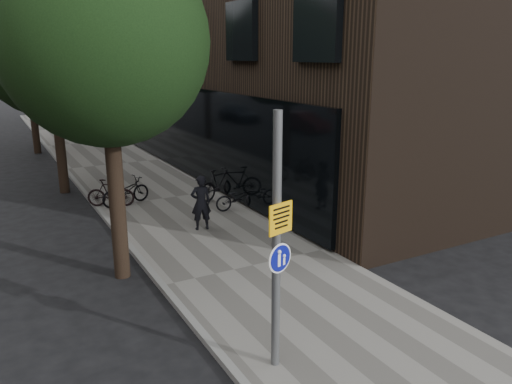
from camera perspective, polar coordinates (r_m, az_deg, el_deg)
ground at (r=9.63m, az=8.15°, el=-16.24°), size 120.00×120.00×0.00m
sidewalk at (r=18.00m, az=-10.59°, el=-0.90°), size 4.50×60.00×0.12m
curb_edge at (r=17.47m, az=-17.59°, el=-1.86°), size 0.15×60.00×0.13m
street_tree_near at (r=11.40m, az=-16.63°, el=15.18°), size 4.40×4.40×7.50m
street_tree_mid at (r=19.77m, az=-22.30°, el=14.54°), size 5.00×5.00×7.80m
street_tree_far at (r=28.72m, az=-24.66°, el=14.22°), size 5.00×5.00×7.80m
signpost at (r=7.71m, az=2.35°, el=-6.00°), size 0.47×0.15×4.15m
pedestrian at (r=14.43m, az=-6.31°, el=-1.22°), size 0.64×0.48×1.61m
parked_bike_facade_near at (r=16.30m, az=-2.03°, el=-0.63°), size 1.61×0.69×0.82m
parked_bike_facade_far at (r=17.55m, az=-4.22°, el=0.95°), size 1.87×1.11×1.09m
parked_bike_curb_near at (r=17.42m, az=-14.68°, el=0.09°), size 1.86×1.08×0.92m
parked_bike_curb_far at (r=17.33m, az=-16.27°, el=-0.09°), size 1.59×1.09×0.93m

